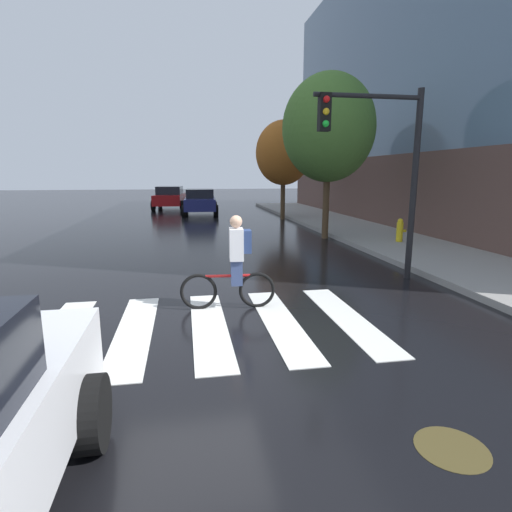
{
  "coord_description": "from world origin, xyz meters",
  "views": [
    {
      "loc": [
        0.02,
        -6.12,
        2.4
      ],
      "look_at": [
        1.31,
        1.17,
        0.88
      ],
      "focal_mm": 28.28,
      "sensor_mm": 36.0,
      "label": 1
    }
  ],
  "objects_px": {
    "fire_hydrant": "(400,230)",
    "cyclist": "(235,263)",
    "sedan_mid": "(200,201)",
    "street_tree_mid": "(283,153)",
    "street_tree_near": "(328,128)",
    "traffic_light_near": "(382,152)",
    "manhole_cover": "(452,448)",
    "sedan_far": "(170,197)"
  },
  "relations": [
    {
      "from": "fire_hydrant",
      "to": "cyclist",
      "type": "bearing_deg",
      "value": -138.98
    },
    {
      "from": "sedan_mid",
      "to": "fire_hydrant",
      "type": "relative_size",
      "value": 5.74
    },
    {
      "from": "cyclist",
      "to": "street_tree_mid",
      "type": "bearing_deg",
      "value": 72.91
    },
    {
      "from": "street_tree_near",
      "to": "street_tree_mid",
      "type": "xyz_separation_m",
      "value": [
        -0.03,
        6.6,
        -0.55
      ]
    },
    {
      "from": "traffic_light_near",
      "to": "street_tree_near",
      "type": "distance_m",
      "value": 6.22
    },
    {
      "from": "sedan_mid",
      "to": "traffic_light_near",
      "type": "bearing_deg",
      "value": -78.48
    },
    {
      "from": "manhole_cover",
      "to": "sedan_far",
      "type": "bearing_deg",
      "value": 97.05
    },
    {
      "from": "sedan_mid",
      "to": "street_tree_near",
      "type": "distance_m",
      "value": 11.53
    },
    {
      "from": "sedan_far",
      "to": "street_tree_mid",
      "type": "bearing_deg",
      "value": -51.98
    },
    {
      "from": "manhole_cover",
      "to": "fire_hydrant",
      "type": "height_order",
      "value": "fire_hydrant"
    },
    {
      "from": "manhole_cover",
      "to": "traffic_light_near",
      "type": "bearing_deg",
      "value": 70.36
    },
    {
      "from": "traffic_light_near",
      "to": "street_tree_mid",
      "type": "height_order",
      "value": "street_tree_mid"
    },
    {
      "from": "traffic_light_near",
      "to": "street_tree_mid",
      "type": "distance_m",
      "value": 12.68
    },
    {
      "from": "cyclist",
      "to": "sedan_far",
      "type": "bearing_deg",
      "value": 94.7
    },
    {
      "from": "sedan_mid",
      "to": "street_tree_near",
      "type": "height_order",
      "value": "street_tree_near"
    },
    {
      "from": "sedan_far",
      "to": "street_tree_mid",
      "type": "height_order",
      "value": "street_tree_mid"
    },
    {
      "from": "cyclist",
      "to": "sedan_mid",
      "type": "bearing_deg",
      "value": 89.66
    },
    {
      "from": "traffic_light_near",
      "to": "manhole_cover",
      "type": "bearing_deg",
      "value": -109.64
    },
    {
      "from": "sedan_far",
      "to": "fire_hydrant",
      "type": "distance_m",
      "value": 18.35
    },
    {
      "from": "street_tree_mid",
      "to": "traffic_light_near",
      "type": "bearing_deg",
      "value": -94.14
    },
    {
      "from": "sedan_mid",
      "to": "street_tree_near",
      "type": "relative_size",
      "value": 0.76
    },
    {
      "from": "fire_hydrant",
      "to": "traffic_light_near",
      "type": "bearing_deg",
      "value": -125.52
    },
    {
      "from": "sedan_far",
      "to": "street_tree_mid",
      "type": "distance_m",
      "value": 10.3
    },
    {
      "from": "manhole_cover",
      "to": "sedan_far",
      "type": "height_order",
      "value": "sedan_far"
    },
    {
      "from": "sedan_mid",
      "to": "cyclist",
      "type": "height_order",
      "value": "cyclist"
    },
    {
      "from": "sedan_far",
      "to": "street_tree_near",
      "type": "bearing_deg",
      "value": -66.87
    },
    {
      "from": "manhole_cover",
      "to": "sedan_mid",
      "type": "bearing_deg",
      "value": 93.45
    },
    {
      "from": "cyclist",
      "to": "fire_hydrant",
      "type": "distance_m",
      "value": 8.33
    },
    {
      "from": "sedan_far",
      "to": "fire_hydrant",
      "type": "xyz_separation_m",
      "value": [
        8.08,
        -16.47,
        -0.27
      ]
    },
    {
      "from": "sedan_mid",
      "to": "traffic_light_near",
      "type": "distance_m",
      "value": 16.71
    },
    {
      "from": "cyclist",
      "to": "fire_hydrant",
      "type": "xyz_separation_m",
      "value": [
        6.28,
        5.46,
        -0.31
      ]
    },
    {
      "from": "cyclist",
      "to": "street_tree_near",
      "type": "height_order",
      "value": "street_tree_near"
    },
    {
      "from": "street_tree_near",
      "to": "sedan_mid",
      "type": "bearing_deg",
      "value": 112.65
    },
    {
      "from": "sedan_mid",
      "to": "fire_hydrant",
      "type": "distance_m",
      "value": 13.71
    },
    {
      "from": "sedan_far",
      "to": "cyclist",
      "type": "xyz_separation_m",
      "value": [
        1.8,
        -21.93,
        0.04
      ]
    },
    {
      "from": "cyclist",
      "to": "traffic_light_near",
      "type": "relative_size",
      "value": 0.41
    },
    {
      "from": "fire_hydrant",
      "to": "street_tree_mid",
      "type": "xyz_separation_m",
      "value": [
        -1.95,
        8.62,
        2.93
      ]
    },
    {
      "from": "sedan_mid",
      "to": "fire_hydrant",
      "type": "bearing_deg",
      "value": -63.23
    },
    {
      "from": "traffic_light_near",
      "to": "street_tree_near",
      "type": "bearing_deg",
      "value": 81.07
    },
    {
      "from": "manhole_cover",
      "to": "sedan_far",
      "type": "relative_size",
      "value": 0.14
    },
    {
      "from": "sedan_far",
      "to": "traffic_light_near",
      "type": "relative_size",
      "value": 1.11
    },
    {
      "from": "sedan_mid",
      "to": "cyclist",
      "type": "bearing_deg",
      "value": -90.34
    }
  ]
}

